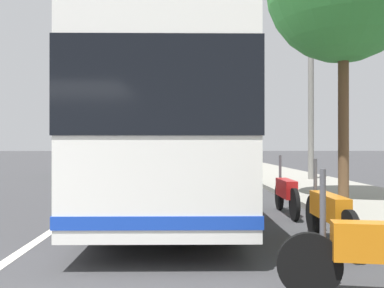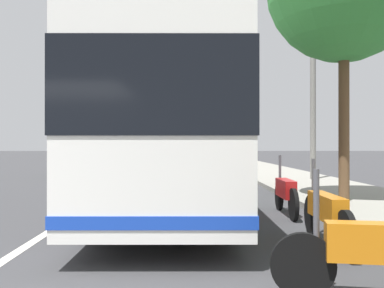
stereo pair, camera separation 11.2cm
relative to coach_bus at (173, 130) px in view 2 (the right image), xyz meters
name	(u,v)px [view 2 (the right image)]	position (x,y,z in m)	size (l,w,h in m)	color
sidewalk_curb	(348,196)	(1.44, -4.90, -1.80)	(110.00, 3.60, 0.14)	gray
lane_divider_line	(100,199)	(1.44, 2.07, -1.87)	(110.00, 0.16, 0.01)	silver
coach_bus	(173,130)	(0.00, 0.00, 0.00)	(11.36, 2.68, 3.30)	silver
motorcycle_nearest_curb	(326,213)	(-4.23, -2.41, -1.38)	(2.32, 0.26, 1.28)	black
motorcycle_angled	(286,193)	(-1.37, -2.47, -1.39)	(2.12, 0.27, 1.27)	black
car_behind_bus	(92,162)	(11.00, 4.30, -1.20)	(4.12, 1.97, 1.40)	#2D7238
car_ahead_same_lane	(178,155)	(23.58, 0.22, -1.16)	(4.75, 1.95, 1.49)	gray
car_oncoming	(183,153)	(33.17, -0.16, -1.12)	(4.15, 2.07, 1.59)	#2D7238
car_far_distant	(147,152)	(42.16, 4.15, -1.17)	(4.16, 2.11, 1.51)	gray
utility_pole	(313,103)	(6.67, -5.47, 1.31)	(0.23, 0.23, 6.37)	slate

